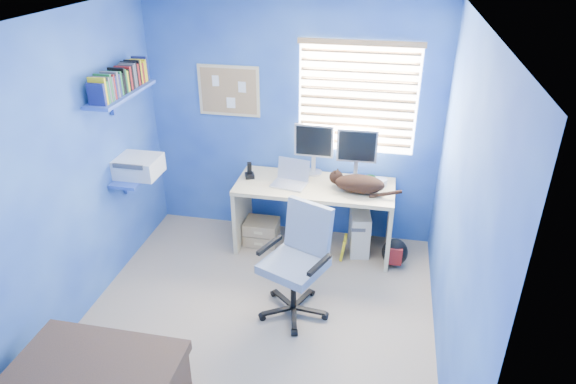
% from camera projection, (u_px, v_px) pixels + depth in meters
% --- Properties ---
extents(floor, '(3.00, 3.20, 0.00)m').
position_uv_depth(floor, '(256.00, 322.00, 4.42)').
color(floor, tan).
rests_on(floor, ground).
extents(ceiling, '(3.00, 3.20, 0.00)m').
position_uv_depth(ceiling, '(245.00, 20.00, 3.27)').
color(ceiling, white).
rests_on(ceiling, wall_back).
extents(wall_back, '(3.00, 0.01, 2.50)m').
position_uv_depth(wall_back, '(292.00, 123.00, 5.23)').
color(wall_back, '#1A38A1').
rests_on(wall_back, ground).
extents(wall_front, '(3.00, 0.01, 2.50)m').
position_uv_depth(wall_front, '(164.00, 346.00, 2.45)').
color(wall_front, '#1A38A1').
rests_on(wall_front, ground).
extents(wall_left, '(0.01, 3.20, 2.50)m').
position_uv_depth(wall_left, '(70.00, 177.00, 4.10)').
color(wall_left, '#1A38A1').
rests_on(wall_left, ground).
extents(wall_right, '(0.01, 3.20, 2.50)m').
position_uv_depth(wall_right, '(459.00, 213.00, 3.58)').
color(wall_right, '#1A38A1').
rests_on(wall_right, ground).
extents(desk, '(1.58, 0.65, 0.74)m').
position_uv_depth(desk, '(314.00, 217.00, 5.29)').
color(desk, '#D8C488').
rests_on(desk, floor).
extents(laptop, '(0.37, 0.31, 0.22)m').
position_uv_depth(laptop, '(289.00, 175.00, 5.06)').
color(laptop, silver).
rests_on(laptop, desk).
extents(monitor_left, '(0.40, 0.13, 0.54)m').
position_uv_depth(monitor_left, '(314.00, 149.00, 5.23)').
color(monitor_left, silver).
rests_on(monitor_left, desk).
extents(monitor_right, '(0.40, 0.13, 0.54)m').
position_uv_depth(monitor_right, '(357.00, 155.00, 5.11)').
color(monitor_right, silver).
rests_on(monitor_right, desk).
extents(phone, '(0.13, 0.14, 0.17)m').
position_uv_depth(phone, '(249.00, 170.00, 5.23)').
color(phone, black).
rests_on(phone, desk).
extents(mug, '(0.10, 0.09, 0.10)m').
position_uv_depth(mug, '(370.00, 181.00, 5.07)').
color(mug, '#1A652F').
rests_on(mug, desk).
extents(cd_spindle, '(0.13, 0.13, 0.07)m').
position_uv_depth(cd_spindle, '(381.00, 182.00, 5.09)').
color(cd_spindle, silver).
rests_on(cd_spindle, desk).
extents(cat, '(0.53, 0.39, 0.17)m').
position_uv_depth(cat, '(360.00, 184.00, 4.94)').
color(cat, black).
rests_on(cat, desk).
extents(tower_pc, '(0.25, 0.46, 0.45)m').
position_uv_depth(tower_pc, '(359.00, 230.00, 5.33)').
color(tower_pc, beige).
rests_on(tower_pc, floor).
extents(drawer_boxes, '(0.35, 0.28, 0.27)m').
position_uv_depth(drawer_boxes, '(262.00, 232.00, 5.47)').
color(drawer_boxes, tan).
rests_on(drawer_boxes, floor).
extents(yellow_book, '(0.03, 0.17, 0.24)m').
position_uv_depth(yellow_book, '(343.00, 247.00, 5.23)').
color(yellow_book, yellow).
rests_on(yellow_book, floor).
extents(backpack, '(0.26, 0.20, 0.30)m').
position_uv_depth(backpack, '(395.00, 252.00, 5.10)').
color(backpack, black).
rests_on(backpack, floor).
extents(office_chair, '(0.76, 0.76, 0.99)m').
position_uv_depth(office_chair, '(297.00, 275.00, 4.40)').
color(office_chair, black).
rests_on(office_chair, floor).
extents(window_blinds, '(1.15, 0.05, 1.10)m').
position_uv_depth(window_blinds, '(357.00, 99.00, 4.95)').
color(window_blinds, white).
rests_on(window_blinds, ground).
extents(corkboard, '(0.64, 0.02, 0.52)m').
position_uv_depth(corkboard, '(229.00, 91.00, 5.19)').
color(corkboard, '#D8C488').
rests_on(corkboard, ground).
extents(wall_shelves, '(0.42, 0.90, 1.05)m').
position_uv_depth(wall_shelves, '(128.00, 125.00, 4.65)').
color(wall_shelves, '#3254BA').
rests_on(wall_shelves, ground).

